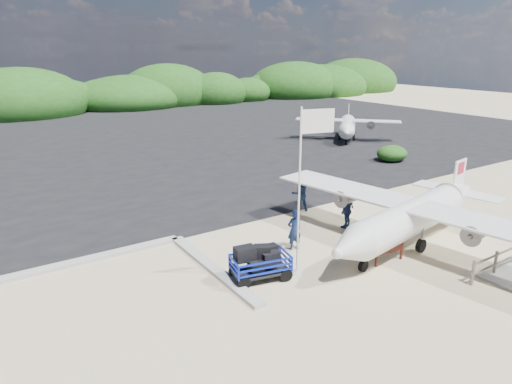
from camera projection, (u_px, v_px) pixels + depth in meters
ground at (322, 256)px, 19.51m from camera, size 160.00×160.00×0.00m
asphalt_apron at (112, 141)px, 43.38m from camera, size 90.00×50.00×0.04m
lagoon at (99, 302)px, 15.98m from camera, size 9.00×7.00×0.40m
vegetation_band at (58, 112)px, 63.26m from camera, size 124.00×8.00×4.40m
baggage_cart at (260, 279)px, 17.54m from camera, size 2.62×1.84×1.19m
flagpole at (297, 273)px, 18.02m from camera, size 1.40×0.87×6.53m
signboard at (388, 263)px, 18.89m from camera, size 1.58×0.27×1.30m
crew_a at (294, 230)px, 19.86m from camera, size 0.72×0.52×1.85m
crew_b at (300, 194)px, 24.62m from camera, size 1.15×1.02×1.97m
crew_c at (347, 210)px, 22.31m from camera, size 1.15×0.73×1.82m
aircraft_large at (252, 147)px, 41.06m from camera, size 15.82×15.82×4.10m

